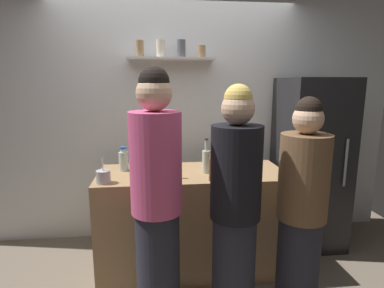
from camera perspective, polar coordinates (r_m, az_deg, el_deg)
name	(u,v)px	position (r m, az deg, el deg)	size (l,w,h in m)	color
back_wall_assembly	(175,118)	(3.40, -3.13, 4.70)	(4.80, 0.32, 2.60)	white
refrigerator	(310,163)	(3.46, 20.75, -3.28)	(0.62, 0.69, 1.73)	black
counter	(192,220)	(2.92, 0.00, -13.74)	(1.64, 0.68, 0.91)	#9E7A51
baking_pan	(225,164)	(2.94, 6.03, -3.63)	(0.34, 0.24, 0.05)	gray
utensil_holder	(103,177)	(2.54, -15.92, -5.77)	(0.11, 0.11, 0.21)	#B2B2B7
wine_bottle_amber_glass	(213,168)	(2.49, 3.93, -4.45)	(0.07, 0.07, 0.28)	#472814
wine_bottle_pale_glass	(206,160)	(2.70, 2.62, -3.00)	(0.07, 0.07, 0.31)	#B2BFB2
wine_bottle_green_glass	(163,165)	(2.57, -5.32, -3.80)	(0.07, 0.07, 0.31)	#19471E
wine_bottle_dark_glass	(147,169)	(2.47, -8.25, -4.51)	(0.07, 0.07, 0.30)	black
water_bottle_plastic	(124,160)	(2.84, -12.41, -2.93)	(0.08, 0.08, 0.22)	silver
person_blonde	(235,211)	(2.17, 7.88, -12.08)	(0.34, 0.34, 1.68)	#262633
person_pink_top	(157,204)	(2.12, -6.47, -10.79)	(0.34, 0.34, 1.79)	#262633
person_brown_jacket	(301,213)	(2.36, 19.35, -11.89)	(0.34, 0.34, 1.60)	#262633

